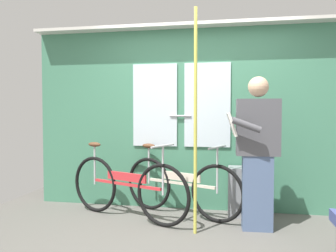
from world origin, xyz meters
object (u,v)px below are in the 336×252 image
object	(u,v)px
handrail_pole	(195,122)
trash_bin_by_wall	(242,191)
passenger_reading_newspaper	(257,149)
bicycle_near_door	(126,187)
bicycle_leaning_behind	(180,186)

from	to	relation	value
handrail_pole	trash_bin_by_wall	bearing A→B (deg)	55.10
passenger_reading_newspaper	trash_bin_by_wall	xyz separation A→B (m)	(-0.14, 0.49, -0.58)
bicycle_near_door	trash_bin_by_wall	distance (m)	1.44
passenger_reading_newspaper	trash_bin_by_wall	world-z (taller)	passenger_reading_newspaper
handrail_pole	bicycle_leaning_behind	bearing A→B (deg)	112.61
passenger_reading_newspaper	handrail_pole	distance (m)	0.76
handrail_pole	bicycle_near_door	bearing A→B (deg)	157.99
bicycle_near_door	trash_bin_by_wall	world-z (taller)	bicycle_near_door
bicycle_near_door	passenger_reading_newspaper	size ratio (longest dim) A/B	0.99
passenger_reading_newspaper	handrail_pole	xyz separation A→B (m)	(-0.65, -0.24, 0.31)
trash_bin_by_wall	handrail_pole	xyz separation A→B (m)	(-0.51, -0.73, 0.89)
bicycle_near_door	passenger_reading_newspaper	world-z (taller)	passenger_reading_newspaper
bicycle_leaning_behind	bicycle_near_door	bearing A→B (deg)	-134.88
passenger_reading_newspaper	handrail_pole	world-z (taller)	handrail_pole
bicycle_near_door	passenger_reading_newspaper	distance (m)	1.61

